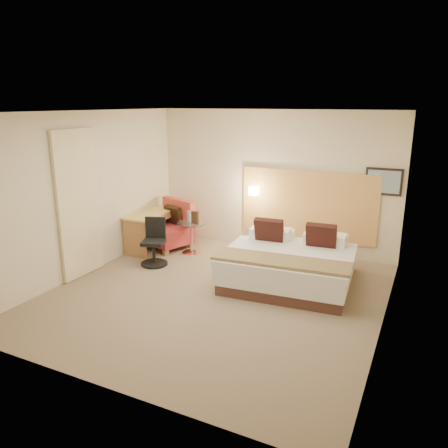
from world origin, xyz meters
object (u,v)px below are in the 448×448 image
at_px(side_table, 192,236).
at_px(lounge_chair, 170,228).
at_px(bed, 290,263).
at_px(desk_chair, 154,246).
at_px(desk, 151,220).

bearing_deg(side_table, lounge_chair, 163.48).
distance_m(bed, side_table, 2.18).
bearing_deg(bed, lounge_chair, 165.88).
relative_size(lounge_chair, desk_chair, 1.30).
bearing_deg(desk_chair, desk, 127.46).
relative_size(bed, lounge_chair, 1.94).
bearing_deg(desk, desk_chair, -52.54).
xyz_separation_m(side_table, desk_chair, (-0.31, -0.80, 0.01)).
xyz_separation_m(lounge_chair, desk_chair, (0.31, -0.98, -0.03)).
relative_size(side_table, desk, 0.51).
bearing_deg(desk, bed, -7.97).
bearing_deg(desk_chair, side_table, 69.06).
distance_m(bed, desk_chair, 2.45).
bearing_deg(desk, side_table, 6.00).
xyz_separation_m(bed, desk, (-2.98, 0.42, 0.27)).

